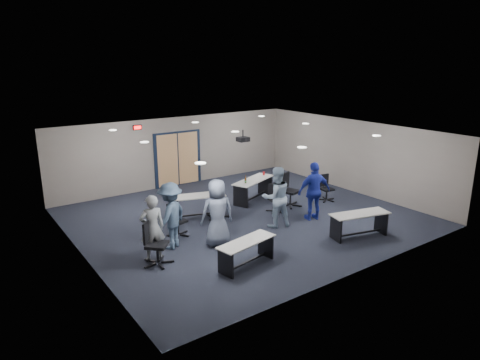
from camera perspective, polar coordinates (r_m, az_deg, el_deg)
floor at (r=13.65m, az=0.58°, el=-4.95°), size 10.00×10.00×0.00m
back_wall at (r=16.98m, az=-8.37°, el=3.78°), size 10.00×0.04×2.70m
front_wall at (r=10.12m, az=15.79°, el=-4.97°), size 10.00×0.04×2.70m
left_wall at (r=11.19m, az=-20.66°, el=-3.42°), size 0.04×9.00×2.70m
right_wall at (r=16.59m, az=14.74°, el=3.14°), size 0.04×9.00×2.70m
ceiling at (r=12.94m, az=0.62°, el=6.30°), size 10.00×9.00×0.04m
double_door at (r=17.01m, az=-8.27°, el=2.77°), size 2.00×0.07×2.20m
exit_sign at (r=16.09m, az=-13.54°, el=6.83°), size 0.32×0.07×0.18m
ceiling_projector at (r=13.57m, az=0.40°, el=5.47°), size 0.35×0.32×0.37m
ceiling_can_lights at (r=13.15m, az=-0.03°, el=6.32°), size 6.24×5.74×0.02m
table_front_left at (r=10.41m, az=0.88°, el=-9.17°), size 1.66×0.81×0.64m
table_front_right at (r=12.50m, az=15.62°, el=-5.24°), size 1.80×0.98×0.69m
table_back_left at (r=13.50m, az=-5.88°, el=-3.01°), size 1.92×1.12×0.74m
table_back_right at (r=15.08m, az=1.79°, el=-0.80°), size 1.98×1.28×1.05m
chair_back_a at (r=12.21m, az=-8.30°, el=-5.28°), size 0.74×0.74×0.96m
chair_back_b at (r=13.39m, az=-2.90°, el=-2.85°), size 0.93×0.93×1.12m
chair_back_c at (r=14.01m, az=4.82°, el=-2.46°), size 0.64×0.64×0.92m
chair_back_d at (r=14.57m, az=6.78°, el=-1.33°), size 0.90×0.90×1.15m
chair_loose_left at (r=10.63m, az=-11.01°, el=-8.26°), size 0.99×0.99×1.11m
chair_loose_right at (r=15.37m, az=11.51°, el=-1.06°), size 0.66×0.66×0.93m
person_gray at (r=10.77m, az=-11.62°, el=-6.29°), size 0.68×0.51×1.69m
person_plaid at (r=11.37m, az=-3.05°, el=-4.39°), size 1.01×0.79×1.83m
person_lightblue at (r=12.68m, az=4.84°, el=-2.28°), size 1.03×0.89×1.83m
person_navy at (r=13.38m, az=9.86°, el=-1.48°), size 1.15×0.72×1.83m
person_back at (r=11.35m, az=-9.25°, el=-4.73°), size 1.33×1.17×1.79m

